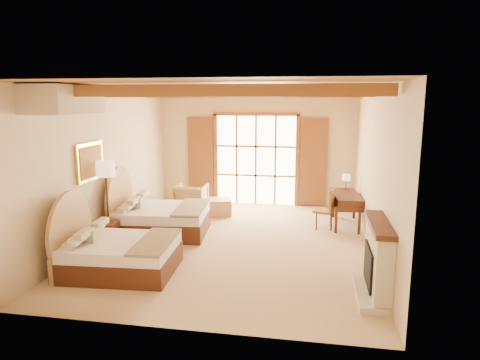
% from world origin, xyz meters
% --- Properties ---
extents(floor, '(7.00, 7.00, 0.00)m').
position_xyz_m(floor, '(0.00, 0.00, 0.00)').
color(floor, '#CCB285').
rests_on(floor, ground).
extents(wall_back, '(5.50, 0.00, 5.50)m').
position_xyz_m(wall_back, '(0.00, 3.50, 1.60)').
color(wall_back, beige).
rests_on(wall_back, ground).
extents(wall_left, '(0.00, 7.00, 7.00)m').
position_xyz_m(wall_left, '(-2.75, 0.00, 1.60)').
color(wall_left, beige).
rests_on(wall_left, ground).
extents(wall_right, '(0.00, 7.00, 7.00)m').
position_xyz_m(wall_right, '(2.75, 0.00, 1.60)').
color(wall_right, beige).
rests_on(wall_right, ground).
extents(ceiling, '(7.00, 7.00, 0.00)m').
position_xyz_m(ceiling, '(0.00, 0.00, 3.20)').
color(ceiling, '#BA7E3F').
rests_on(ceiling, ground).
extents(ceiling_beams, '(5.39, 4.60, 0.18)m').
position_xyz_m(ceiling_beams, '(0.00, 0.00, 3.08)').
color(ceiling_beams, brown).
rests_on(ceiling_beams, ceiling).
extents(french_doors, '(3.95, 0.08, 2.60)m').
position_xyz_m(french_doors, '(0.00, 3.44, 1.25)').
color(french_doors, white).
rests_on(french_doors, ground).
extents(fireplace, '(0.46, 1.40, 1.16)m').
position_xyz_m(fireplace, '(2.60, -2.00, 0.51)').
color(fireplace, beige).
rests_on(fireplace, ground).
extents(painting, '(0.06, 0.95, 0.75)m').
position_xyz_m(painting, '(-2.70, -0.75, 1.75)').
color(painting, gold).
rests_on(painting, wall_left).
extents(canopy_valance, '(0.70, 1.40, 0.45)m').
position_xyz_m(canopy_valance, '(-2.40, -2.00, 2.95)').
color(canopy_valance, beige).
rests_on(canopy_valance, ceiling).
extents(bed_near, '(1.95, 1.52, 1.23)m').
position_xyz_m(bed_near, '(-1.78, -1.84, 0.37)').
color(bed_near, '#492012').
rests_on(bed_near, floor).
extents(bed_far, '(2.13, 1.69, 1.31)m').
position_xyz_m(bed_far, '(-1.83, 0.34, 0.40)').
color(bed_far, '#492012').
rests_on(bed_far, floor).
extents(nightstand, '(0.48, 0.48, 0.53)m').
position_xyz_m(nightstand, '(-2.47, -0.73, 0.26)').
color(nightstand, '#492012').
rests_on(nightstand, floor).
extents(floor_lamp, '(0.37, 0.37, 1.74)m').
position_xyz_m(floor_lamp, '(-2.50, -0.54, 1.48)').
color(floor_lamp, '#342714').
rests_on(floor_lamp, floor).
extents(armchair, '(0.80, 0.82, 0.74)m').
position_xyz_m(armchair, '(-1.57, 2.26, 0.37)').
color(armchair, '#9D8249').
rests_on(armchair, floor).
extents(ottoman, '(0.72, 0.72, 0.42)m').
position_xyz_m(ottoman, '(-0.76, 2.09, 0.21)').
color(ottoman, tan).
rests_on(ottoman, floor).
extents(desk, '(0.75, 1.47, 0.76)m').
position_xyz_m(desk, '(2.40, 1.70, 0.41)').
color(desk, '#492012').
rests_on(desk, floor).
extents(desk_chair, '(0.53, 0.52, 0.95)m').
position_xyz_m(desk_chair, '(1.90, 1.34, 0.29)').
color(desk_chair, olive).
rests_on(desk_chair, floor).
extents(desk_lamp, '(0.19, 0.19, 0.37)m').
position_xyz_m(desk_lamp, '(2.42, 2.26, 1.04)').
color(desk_lamp, '#342714').
rests_on(desk_lamp, desk).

